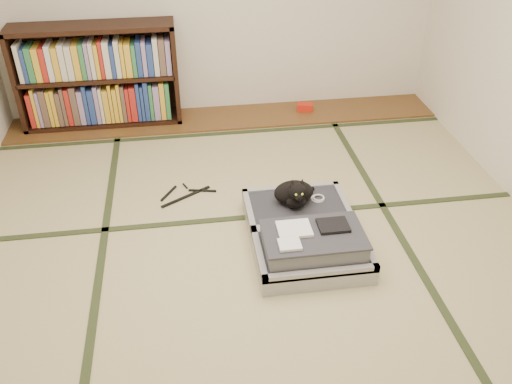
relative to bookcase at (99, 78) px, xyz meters
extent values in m
plane|color=#CBB987|center=(1.12, -2.07, -0.45)|extent=(4.50, 4.50, 0.00)
cube|color=brown|center=(1.12, -0.07, -0.44)|extent=(4.00, 0.50, 0.02)
cube|color=red|center=(1.90, -0.04, -0.40)|extent=(0.17, 0.12, 0.07)
cube|color=#2D381E|center=(0.12, -2.07, -0.45)|extent=(0.05, 4.50, 0.01)
cube|color=#2D381E|center=(2.12, -2.07, -0.45)|extent=(0.05, 4.50, 0.01)
cube|color=#2D381E|center=(1.12, -1.67, -0.45)|extent=(4.00, 0.05, 0.01)
cube|color=#2D381E|center=(1.12, -0.37, -0.45)|extent=(4.00, 0.05, 0.01)
cube|color=black|center=(-0.69, 0.00, 0.02)|extent=(0.04, 0.32, 0.91)
cube|color=black|center=(0.69, 0.00, 0.02)|extent=(0.04, 0.32, 0.91)
cube|color=black|center=(0.00, 0.00, -0.42)|extent=(1.42, 0.32, 0.04)
cube|color=black|center=(0.00, 0.00, 0.46)|extent=(1.42, 0.32, 0.04)
cube|color=black|center=(0.00, 0.00, 0.02)|extent=(1.36, 0.32, 0.03)
cube|color=black|center=(0.00, 0.15, 0.02)|extent=(1.42, 0.02, 0.91)
cube|color=gray|center=(0.00, -0.02, -0.20)|extent=(1.27, 0.23, 0.38)
cube|color=gray|center=(0.00, -0.02, 0.21)|extent=(1.27, 0.23, 0.34)
cube|color=#A7A7AB|center=(1.46, -2.23, -0.39)|extent=(0.71, 0.47, 0.12)
cube|color=#2D2C34|center=(1.46, -2.23, -0.36)|extent=(0.64, 0.40, 0.09)
cube|color=#A7A7AB|center=(1.46, -2.45, -0.32)|extent=(0.71, 0.04, 0.05)
cube|color=#A7A7AB|center=(1.46, -2.01, -0.32)|extent=(0.71, 0.04, 0.05)
cube|color=#A7A7AB|center=(1.12, -2.23, -0.32)|extent=(0.04, 0.47, 0.05)
cube|color=#A7A7AB|center=(1.79, -2.23, -0.32)|extent=(0.04, 0.47, 0.05)
cube|color=#A7A7AB|center=(1.46, -1.76, -0.39)|extent=(0.71, 0.47, 0.12)
cube|color=#2D2C34|center=(1.46, -1.76, -0.36)|extent=(0.64, 0.40, 0.09)
cube|color=#A7A7AB|center=(1.46, -1.98, -0.32)|extent=(0.71, 0.04, 0.05)
cube|color=#A7A7AB|center=(1.46, -1.54, -0.32)|extent=(0.71, 0.04, 0.05)
cube|color=#A7A7AB|center=(1.12, -1.76, -0.32)|extent=(0.04, 0.47, 0.05)
cube|color=#A7A7AB|center=(1.79, -1.76, -0.32)|extent=(0.04, 0.47, 0.05)
cylinder|color=black|center=(1.46, -1.99, -0.32)|extent=(0.64, 0.02, 0.02)
cube|color=gray|center=(1.46, -2.23, -0.27)|extent=(0.61, 0.37, 0.12)
cube|color=#323238|center=(1.46, -2.23, -0.20)|extent=(0.63, 0.39, 0.01)
cube|color=white|center=(1.34, -2.18, -0.18)|extent=(0.21, 0.17, 0.02)
cube|color=black|center=(1.59, -2.18, -0.18)|extent=(0.19, 0.15, 0.02)
cube|color=white|center=(1.29, -2.33, -0.18)|extent=(0.13, 0.11, 0.02)
cube|color=white|center=(1.25, -2.46, -0.38)|extent=(0.06, 0.01, 0.04)
cube|color=white|center=(1.36, -2.46, -0.40)|extent=(0.05, 0.01, 0.03)
cube|color=orange|center=(1.69, -2.46, -0.38)|extent=(0.05, 0.01, 0.03)
cube|color=#197F33|center=(1.63, -2.46, -0.37)|extent=(0.04, 0.01, 0.03)
ellipsoid|color=black|center=(1.44, -1.72, -0.23)|extent=(0.28, 0.18, 0.17)
ellipsoid|color=black|center=(1.44, -1.80, -0.25)|extent=(0.14, 0.10, 0.10)
ellipsoid|color=black|center=(1.44, -1.83, -0.14)|extent=(0.12, 0.11, 0.11)
sphere|color=black|center=(1.44, -1.88, -0.16)|extent=(0.05, 0.05, 0.05)
cone|color=black|center=(1.40, -1.81, -0.09)|extent=(0.04, 0.05, 0.06)
cone|color=black|center=(1.47, -1.81, -0.09)|extent=(0.04, 0.05, 0.06)
sphere|color=#A5BF33|center=(1.42, -1.88, -0.14)|extent=(0.02, 0.02, 0.02)
sphere|color=#A5BF33|center=(1.46, -1.88, -0.14)|extent=(0.02, 0.02, 0.02)
cylinder|color=black|center=(1.53, -1.64, -0.29)|extent=(0.17, 0.10, 0.03)
torus|color=white|center=(1.62, -1.71, -0.31)|extent=(0.10, 0.10, 0.01)
torus|color=white|center=(1.62, -1.71, -0.30)|extent=(0.08, 0.08, 0.01)
cube|color=black|center=(0.69, -1.35, -0.44)|extent=(0.38, 0.24, 0.01)
cube|color=black|center=(0.57, -1.29, -0.44)|extent=(0.13, 0.19, 0.01)
cube|color=black|center=(0.82, -1.29, -0.44)|extent=(0.21, 0.06, 0.01)
cylinder|color=black|center=(0.69, -1.20, -0.44)|extent=(0.04, 0.07, 0.01)
camera|label=1|loc=(0.73, -4.75, 1.87)|focal=38.00mm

